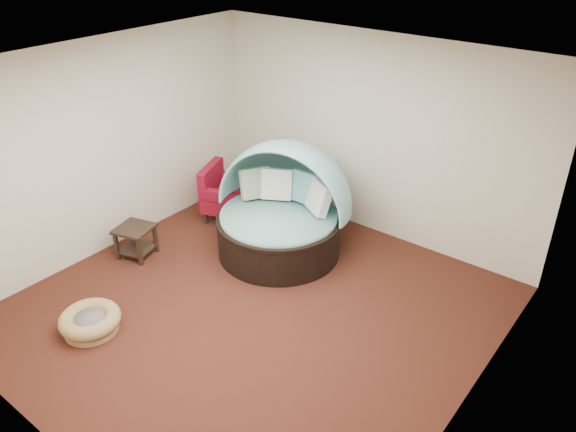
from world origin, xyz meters
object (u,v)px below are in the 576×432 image
Objects in this scene: red_armchair at (226,194)px; pet_basket at (90,321)px; canopy_daybed at (282,204)px; side_table at (136,237)px.

pet_basket is at bearing -99.09° from red_armchair.
pet_basket is 0.77× the size of red_armchair.
canopy_daybed is at bearing 76.91° from pet_basket.
canopy_daybed reaches higher than pet_basket.
red_armchair is 1.55m from side_table.
red_armchair is at bearing 102.25° from pet_basket.
red_armchair is at bearing 155.92° from canopy_daybed.
red_armchair reaches higher than side_table.
canopy_daybed reaches higher than side_table.
side_table is at bearing 122.20° from pet_basket.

